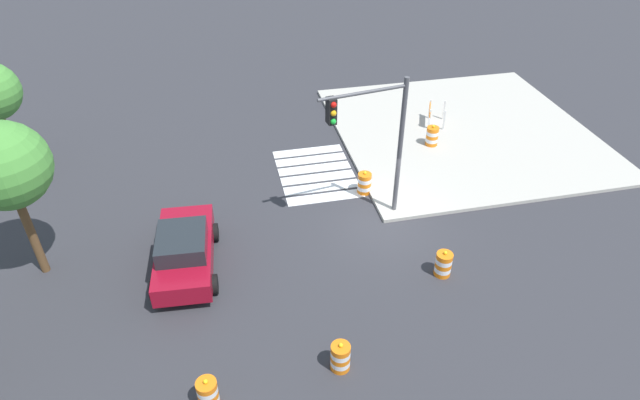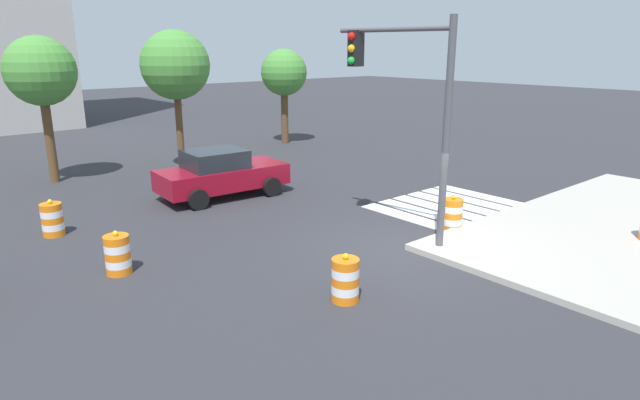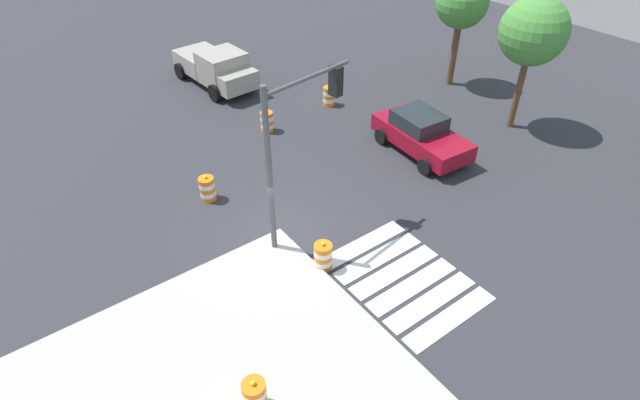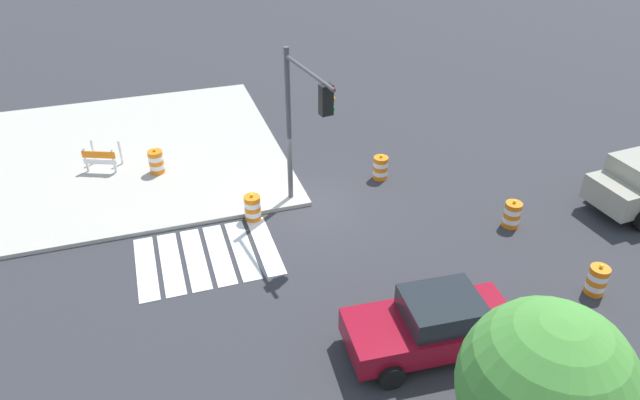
{
  "view_description": "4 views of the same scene",
  "coord_description": "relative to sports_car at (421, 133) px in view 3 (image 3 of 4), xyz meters",
  "views": [
    {
      "loc": [
        -15.35,
        5.88,
        12.9
      ],
      "look_at": [
        -0.32,
        2.58,
        1.74
      ],
      "focal_mm": 30.37,
      "sensor_mm": 36.0,
      "label": 1
    },
    {
      "loc": [
        -9.92,
        -8.27,
        4.94
      ],
      "look_at": [
        -0.03,
        3.26,
        0.61
      ],
      "focal_mm": 30.21,
      "sensor_mm": 36.0,
      "label": 2
    },
    {
      "loc": [
        11.12,
        -6.59,
        11.18
      ],
      "look_at": [
        0.66,
        1.16,
        1.23
      ],
      "focal_mm": 28.6,
      "sensor_mm": 36.0,
      "label": 3
    },
    {
      "loc": [
        5.13,
        16.82,
        11.39
      ],
      "look_at": [
        0.01,
        1.01,
        0.86
      ],
      "focal_mm": 32.96,
      "sensor_mm": 36.0,
      "label": 4
    }
  ],
  "objects": [
    {
      "name": "traffic_barrel_median_far",
      "position": [
        -5.13,
        -4.15,
        -0.36
      ],
      "size": [
        0.56,
        0.56,
        1.02
      ],
      "color": "orange",
      "rests_on": "ground"
    },
    {
      "name": "crosswalk_stripes",
      "position": [
        4.91,
        -5.6,
        -0.8
      ],
      "size": [
        4.35,
        3.2,
        0.02
      ],
      "color": "silver",
      "rests_on": "ground"
    },
    {
      "name": "traffic_barrel_crosswalk_end",
      "position": [
        3.07,
        -7.23,
        -0.36
      ],
      "size": [
        0.56,
        0.56,
        1.02
      ],
      "color": "orange",
      "rests_on": "ground"
    },
    {
      "name": "street_tree_streetside_mid",
      "position": [
        0.94,
        4.78,
        3.4
      ],
      "size": [
        2.73,
        2.73,
        5.62
      ],
      "color": "brown",
      "rests_on": "ground"
    },
    {
      "name": "traffic_light_pole",
      "position": [
        1.32,
        -6.88,
        3.1
      ],
      "size": [
        0.79,
        3.26,
        5.5
      ],
      "color": "#4C4C51",
      "rests_on": "sidewalk_corner"
    },
    {
      "name": "pickup_truck",
      "position": [
        -10.51,
        -3.71,
        0.16
      ],
      "size": [
        5.27,
        2.63,
        1.92
      ],
      "color": "gray",
      "rests_on": "ground"
    },
    {
      "name": "traffic_barrel_median_near",
      "position": [
        -2.18,
        -8.48,
        -0.36
      ],
      "size": [
        0.56,
        0.56,
        1.02
      ],
      "color": "orange",
      "rests_on": "ground"
    },
    {
      "name": "street_tree_streetside_near",
      "position": [
        -3.72,
        5.97,
        3.24
      ],
      "size": [
        2.5,
        2.5,
        5.35
      ],
      "color": "brown",
      "rests_on": "ground"
    },
    {
      "name": "ground_plane",
      "position": [
        0.91,
        -7.4,
        -0.81
      ],
      "size": [
        120.0,
        120.0,
        0.0
      ],
      "primitive_type": "plane",
      "color": "#2D2D33"
    },
    {
      "name": "sports_car",
      "position": [
        0.0,
        0.0,
        0.0
      ],
      "size": [
        4.42,
        2.37,
        1.63
      ],
      "color": "maroon",
      "rests_on": "ground"
    },
    {
      "name": "traffic_barrel_on_sidewalk",
      "position": [
        5.93,
        -11.32,
        -0.21
      ],
      "size": [
        0.56,
        0.56,
        1.02
      ],
      "color": "orange",
      "rests_on": "sidewalk_corner"
    },
    {
      "name": "traffic_barrel_near_corner",
      "position": [
        -5.51,
        -0.46,
        -0.36
      ],
      "size": [
        0.56,
        0.56,
        1.02
      ],
      "color": "orange",
      "rests_on": "ground"
    }
  ]
}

